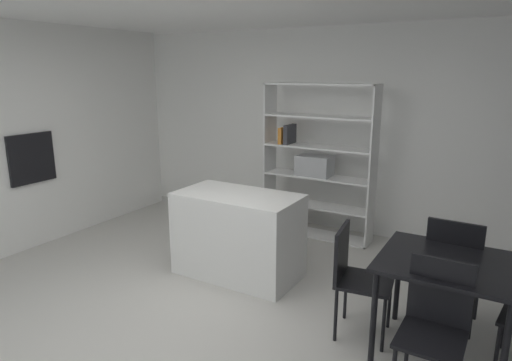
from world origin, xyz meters
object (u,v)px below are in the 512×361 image
object	(u,v)px
dining_table	(447,272)
dining_chair_far	(453,265)
kitchen_island	(238,235)
open_bookshelf	(314,164)
built_in_oven	(32,158)
dining_chair_near	(435,319)
dining_chair_island_side	(354,271)

from	to	relation	value
dining_table	dining_chair_far	bearing A→B (deg)	90.46
kitchen_island	dining_chair_far	xyz separation A→B (m)	(2.08, 0.02, 0.13)
kitchen_island	open_bookshelf	bearing A→B (deg)	82.45
built_in_oven	dining_table	distance (m)	4.66
built_in_oven	dining_chair_far	size ratio (longest dim) A/B	0.61
dining_chair_far	dining_chair_near	size ratio (longest dim) A/B	1.04
built_in_oven	dining_table	size ratio (longest dim) A/B	0.63
dining_chair_near	kitchen_island	bearing A→B (deg)	158.13
open_bookshelf	dining_chair_far	world-z (taller)	open_bookshelf
built_in_oven	kitchen_island	distance (m)	2.70
dining_chair_far	open_bookshelf	bearing A→B (deg)	-36.19
kitchen_island	dining_chair_island_side	world-z (taller)	dining_chair_island_side
dining_table	dining_chair_near	size ratio (longest dim) A/B	1.02
dining_chair_far	dining_chair_island_side	xyz separation A→B (m)	(-0.69, -0.46, -0.03)
dining_chair_island_side	open_bookshelf	bearing A→B (deg)	24.16
kitchen_island	dining_chair_near	distance (m)	2.26
open_bookshelf	dining_chair_island_side	world-z (taller)	open_bookshelf
built_in_oven	open_bookshelf	bearing A→B (deg)	36.87
dining_table	dining_chair_near	xyz separation A→B (m)	(0.00, -0.45, -0.14)
built_in_oven	dining_chair_near	xyz separation A→B (m)	(4.64, -0.32, -0.55)
open_bookshelf	dining_chair_island_side	bearing A→B (deg)	-58.50
open_bookshelf	dining_chair_near	size ratio (longest dim) A/B	2.11
dining_table	dining_chair_island_side	xyz separation A→B (m)	(-0.69, -0.01, -0.15)
dining_chair_far	built_in_oven	bearing A→B (deg)	9.30
open_bookshelf	built_in_oven	bearing A→B (deg)	-143.13
dining_table	dining_chair_island_side	size ratio (longest dim) A/B	1.05
kitchen_island	dining_chair_near	xyz separation A→B (m)	(2.08, -0.88, 0.11)
dining_table	dining_chair_near	bearing A→B (deg)	-89.78
built_in_oven	dining_chair_island_side	world-z (taller)	built_in_oven
built_in_oven	dining_chair_island_side	distance (m)	3.99
open_bookshelf	dining_chair_near	distance (m)	3.06
dining_chair_far	dining_chair_island_side	world-z (taller)	dining_chair_far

